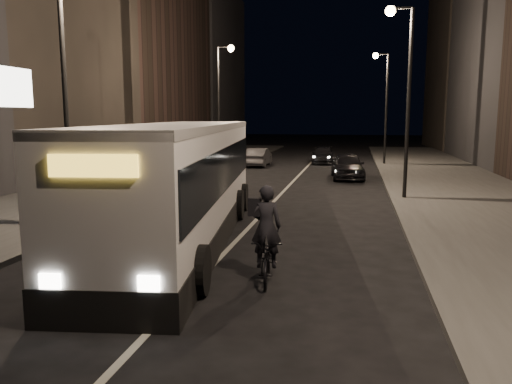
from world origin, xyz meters
The scene contains 13 objects.
ground centered at (0.00, 0.00, 0.00)m, with size 180.00×180.00×0.00m, color black.
sidewalk_right centered at (8.50, 14.00, 0.08)m, with size 7.00×70.00×0.16m, color #373735.
sidewalk_left centered at (-8.50, 14.00, 0.08)m, with size 7.00×70.00×0.16m, color #373735.
building_row_left centered at (-16.00, 28.50, 11.00)m, with size 8.00×61.00×22.00m, color black.
streetlight_right_mid centered at (5.33, 12.00, 5.36)m, with size 1.20×0.44×8.12m.
streetlight_right_far centered at (5.33, 28.00, 5.36)m, with size 1.20×0.44×8.12m.
streetlight_left_near centered at (-5.33, 4.00, 5.36)m, with size 1.20×0.44×8.12m.
streetlight_left_far centered at (-5.33, 22.00, 5.36)m, with size 1.20×0.44×8.12m.
city_bus centered at (-1.60, 3.36, 1.89)m, with size 4.31×13.11×3.47m.
cyclist_on_bicycle centered at (1.54, 0.20, 0.74)m, with size 0.93×2.00×2.22m.
car_near centered at (3.01, 19.48, 0.77)m, with size 1.82×4.51×1.54m, color black.
car_mid centered at (-3.60, 25.79, 0.68)m, with size 1.44×4.13×1.36m, color #313133.
car_far centered at (0.96, 29.05, 0.62)m, with size 1.74×4.28×1.24m, color black.
Camera 1 is at (3.40, -10.49, 3.70)m, focal length 35.00 mm.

